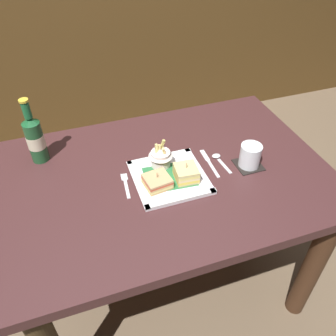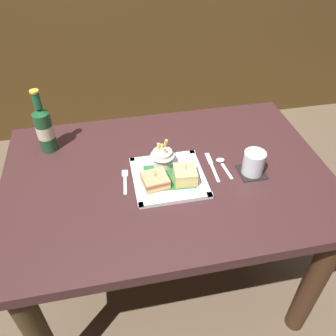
% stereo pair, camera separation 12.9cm
% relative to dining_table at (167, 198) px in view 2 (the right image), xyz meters
% --- Properties ---
extents(ground_plane, '(6.00, 6.00, 0.00)m').
position_rel_dining_table_xyz_m(ground_plane, '(0.00, 0.00, -0.61)').
color(ground_plane, brown).
extents(dining_table, '(1.25, 0.85, 0.75)m').
position_rel_dining_table_xyz_m(dining_table, '(0.00, 0.00, 0.00)').
color(dining_table, '#3F2223').
rests_on(dining_table, ground_plane).
extents(square_plate, '(0.27, 0.27, 0.02)m').
position_rel_dining_table_xyz_m(square_plate, '(-0.00, -0.03, 0.14)').
color(square_plate, white).
rests_on(square_plate, dining_table).
extents(sandwich_half_left, '(0.10, 0.10, 0.06)m').
position_rel_dining_table_xyz_m(sandwich_half_left, '(-0.06, -0.06, 0.16)').
color(sandwich_half_left, tan).
rests_on(sandwich_half_left, square_plate).
extents(sandwich_half_right, '(0.09, 0.09, 0.08)m').
position_rel_dining_table_xyz_m(sandwich_half_right, '(0.05, -0.06, 0.17)').
color(sandwich_half_right, '#D2B87A').
rests_on(sandwich_half_right, square_plate).
extents(fries_cup, '(0.09, 0.09, 0.11)m').
position_rel_dining_table_xyz_m(fries_cup, '(-0.01, 0.04, 0.19)').
color(fries_cup, white).
rests_on(fries_cup, square_plate).
extents(beer_bottle, '(0.07, 0.07, 0.27)m').
position_rel_dining_table_xyz_m(beer_bottle, '(-0.45, 0.25, 0.24)').
color(beer_bottle, '#204F2A').
rests_on(beer_bottle, dining_table).
extents(drink_coaster, '(0.10, 0.10, 0.00)m').
position_rel_dining_table_xyz_m(drink_coaster, '(0.32, -0.06, 0.14)').
color(drink_coaster, black).
rests_on(drink_coaster, dining_table).
extents(water_glass, '(0.08, 0.08, 0.09)m').
position_rel_dining_table_xyz_m(water_glass, '(0.32, -0.06, 0.18)').
color(water_glass, silver).
rests_on(water_glass, dining_table).
extents(fork, '(0.03, 0.14, 0.00)m').
position_rel_dining_table_xyz_m(fork, '(-0.16, -0.01, 0.14)').
color(fork, silver).
rests_on(fork, dining_table).
extents(knife, '(0.02, 0.18, 0.00)m').
position_rel_dining_table_xyz_m(knife, '(0.18, 0.01, 0.14)').
color(knife, silver).
rests_on(knife, dining_table).
extents(spoon, '(0.03, 0.13, 0.01)m').
position_rel_dining_table_xyz_m(spoon, '(0.22, 0.01, 0.14)').
color(spoon, silver).
rests_on(spoon, dining_table).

